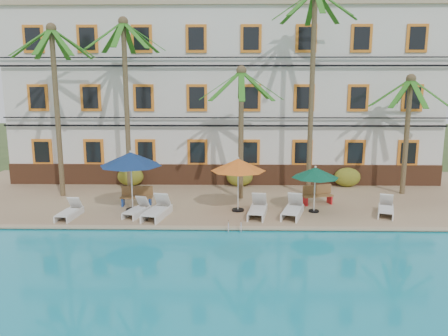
{
  "coord_description": "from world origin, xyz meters",
  "views": [
    {
      "loc": [
        0.51,
        -17.78,
        5.99
      ],
      "look_at": [
        0.1,
        3.0,
        2.0
      ],
      "focal_mm": 35.0,
      "sensor_mm": 36.0,
      "label": 1
    }
  ],
  "objects_px": {
    "lounger_d": "(258,209)",
    "pool_ladder": "(235,229)",
    "palm_e": "(408,117)",
    "lounger_b": "(137,210)",
    "lounger_c": "(157,210)",
    "palm_d": "(313,68)",
    "bench_right": "(317,195)",
    "lounger_a": "(70,212)",
    "lounger_e": "(293,209)",
    "palm_a": "(55,89)",
    "palm_b": "(126,85)",
    "umbrella_blue": "(131,159)",
    "umbrella_red": "(238,165)",
    "umbrella_green": "(315,173)",
    "bench_left": "(137,196)",
    "palm_c": "(241,113)",
    "lounger_f": "(386,209)"
  },
  "relations": [
    {
      "from": "palm_b",
      "to": "palm_d",
      "type": "relative_size",
      "value": 0.86
    },
    {
      "from": "lounger_c",
      "to": "lounger_b",
      "type": "bearing_deg",
      "value": 163.77
    },
    {
      "from": "palm_d",
      "to": "lounger_c",
      "type": "height_order",
      "value": "palm_d"
    },
    {
      "from": "lounger_b",
      "to": "pool_ladder",
      "type": "distance_m",
      "value": 4.74
    },
    {
      "from": "bench_left",
      "to": "umbrella_red",
      "type": "bearing_deg",
      "value": -9.62
    },
    {
      "from": "bench_right",
      "to": "palm_a",
      "type": "bearing_deg",
      "value": 174.0
    },
    {
      "from": "palm_c",
      "to": "palm_d",
      "type": "bearing_deg",
      "value": 11.15
    },
    {
      "from": "umbrella_red",
      "to": "pool_ladder",
      "type": "relative_size",
      "value": 3.39
    },
    {
      "from": "palm_c",
      "to": "lounger_b",
      "type": "bearing_deg",
      "value": -146.64
    },
    {
      "from": "palm_d",
      "to": "lounger_e",
      "type": "bearing_deg",
      "value": -109.23
    },
    {
      "from": "umbrella_red",
      "to": "lounger_e",
      "type": "height_order",
      "value": "umbrella_red"
    },
    {
      "from": "palm_d",
      "to": "bench_left",
      "type": "relative_size",
      "value": 6.93
    },
    {
      "from": "palm_d",
      "to": "umbrella_blue",
      "type": "height_order",
      "value": "palm_d"
    },
    {
      "from": "palm_b",
      "to": "palm_a",
      "type": "bearing_deg",
      "value": -173.19
    },
    {
      "from": "palm_a",
      "to": "palm_b",
      "type": "height_order",
      "value": "palm_b"
    },
    {
      "from": "lounger_a",
      "to": "bench_right",
      "type": "xyz_separation_m",
      "value": [
        11.25,
        2.42,
        0.21
      ]
    },
    {
      "from": "lounger_a",
      "to": "pool_ladder",
      "type": "distance_m",
      "value": 7.38
    },
    {
      "from": "palm_a",
      "to": "lounger_c",
      "type": "distance_m",
      "value": 8.49
    },
    {
      "from": "palm_a",
      "to": "palm_b",
      "type": "distance_m",
      "value": 3.48
    },
    {
      "from": "palm_e",
      "to": "lounger_b",
      "type": "xyz_separation_m",
      "value": [
        -13.33,
        -4.18,
        -3.85
      ]
    },
    {
      "from": "palm_c",
      "to": "lounger_c",
      "type": "height_order",
      "value": "palm_c"
    },
    {
      "from": "palm_c",
      "to": "palm_d",
      "type": "relative_size",
      "value": 0.63
    },
    {
      "from": "lounger_d",
      "to": "pool_ladder",
      "type": "xyz_separation_m",
      "value": [
        -1.02,
        -1.92,
        -0.3
      ]
    },
    {
      "from": "pool_ladder",
      "to": "umbrella_green",
      "type": "bearing_deg",
      "value": 35.07
    },
    {
      "from": "palm_a",
      "to": "bench_left",
      "type": "relative_size",
      "value": 5.75
    },
    {
      "from": "palm_d",
      "to": "lounger_e",
      "type": "height_order",
      "value": "palm_d"
    },
    {
      "from": "palm_d",
      "to": "lounger_d",
      "type": "distance_m",
      "value": 7.8
    },
    {
      "from": "lounger_b",
      "to": "lounger_d",
      "type": "xyz_separation_m",
      "value": [
        5.37,
        0.05,
        0.05
      ]
    },
    {
      "from": "lounger_a",
      "to": "pool_ladder",
      "type": "height_order",
      "value": "lounger_a"
    },
    {
      "from": "palm_e",
      "to": "umbrella_green",
      "type": "xyz_separation_m",
      "value": [
        -5.34,
        -3.49,
        -2.28
      ]
    },
    {
      "from": "umbrella_blue",
      "to": "bench_left",
      "type": "relative_size",
      "value": 1.86
    },
    {
      "from": "lounger_b",
      "to": "lounger_e",
      "type": "bearing_deg",
      "value": 0.14
    },
    {
      "from": "lounger_c",
      "to": "lounger_f",
      "type": "distance_m",
      "value": 10.2
    },
    {
      "from": "palm_d",
      "to": "bench_left",
      "type": "xyz_separation_m",
      "value": [
        -8.59,
        -2.18,
        -6.06
      ]
    },
    {
      "from": "palm_c",
      "to": "bench_right",
      "type": "xyz_separation_m",
      "value": [
        3.7,
        -1.04,
        -3.86
      ]
    },
    {
      "from": "umbrella_red",
      "to": "bench_left",
      "type": "bearing_deg",
      "value": 170.38
    },
    {
      "from": "bench_left",
      "to": "pool_ladder",
      "type": "distance_m",
      "value": 5.86
    },
    {
      "from": "lounger_f",
      "to": "palm_e",
      "type": "bearing_deg",
      "value": 60.36
    },
    {
      "from": "lounger_a",
      "to": "lounger_b",
      "type": "bearing_deg",
      "value": 7.74
    },
    {
      "from": "umbrella_blue",
      "to": "umbrella_red",
      "type": "relative_size",
      "value": 1.12
    },
    {
      "from": "umbrella_blue",
      "to": "lounger_e",
      "type": "bearing_deg",
      "value": -5.42
    },
    {
      "from": "lounger_e",
      "to": "umbrella_blue",
      "type": "bearing_deg",
      "value": 174.58
    },
    {
      "from": "palm_d",
      "to": "bench_left",
      "type": "bearing_deg",
      "value": -165.77
    },
    {
      "from": "umbrella_red",
      "to": "lounger_c",
      "type": "height_order",
      "value": "umbrella_red"
    },
    {
      "from": "palm_d",
      "to": "umbrella_green",
      "type": "relative_size",
      "value": 4.9
    },
    {
      "from": "palm_d",
      "to": "bench_right",
      "type": "height_order",
      "value": "palm_d"
    },
    {
      "from": "umbrella_blue",
      "to": "lounger_a",
      "type": "height_order",
      "value": "umbrella_blue"
    },
    {
      "from": "umbrella_red",
      "to": "umbrella_green",
      "type": "relative_size",
      "value": 1.18
    },
    {
      "from": "palm_e",
      "to": "pool_ladder",
      "type": "height_order",
      "value": "palm_e"
    },
    {
      "from": "palm_e",
      "to": "pool_ladder",
      "type": "xyz_separation_m",
      "value": [
        -8.98,
        -6.04,
        -4.1
      ]
    }
  ]
}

